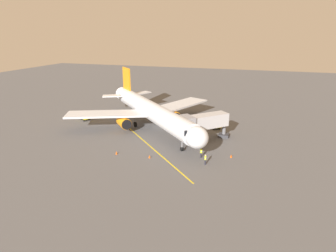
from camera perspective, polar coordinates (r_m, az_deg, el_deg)
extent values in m
plane|color=#565659|center=(63.05, -1.42, -0.14)|extent=(220.00, 220.00, 0.00)
cube|color=yellow|center=(56.54, -5.50, -2.43)|extent=(28.15, 28.76, 0.01)
cylinder|color=silver|center=(60.57, -3.40, 3.11)|extent=(26.50, 26.96, 3.80)
ellipsoid|color=silver|center=(45.19, 5.81, -2.30)|extent=(5.38, 5.38, 3.61)
cone|color=silver|center=(77.46, -8.88, 6.27)|extent=(4.54, 4.54, 3.42)
cube|color=black|center=(46.12, 4.91, -1.11)|extent=(3.43, 3.40, 0.90)
cube|color=silver|center=(67.57, 2.01, 4.20)|extent=(11.60, 17.70, 0.36)
cylinder|color=orange|center=(64.40, 1.02, 2.12)|extent=(4.02, 4.04, 2.30)
cylinder|color=black|center=(62.92, 1.76, 1.73)|extent=(1.64, 1.61, 2.10)
cube|color=silver|center=(61.50, -12.10, 2.38)|extent=(17.75, 11.30, 0.36)
cylinder|color=orange|center=(60.12, -8.82, 0.72)|extent=(4.02, 4.04, 2.30)
cylinder|color=black|center=(58.53, -8.29, 0.26)|extent=(1.64, 1.61, 2.10)
cube|color=orange|center=(73.96, -8.29, 8.73)|extent=(3.61, 3.68, 7.20)
cube|color=silver|center=(75.32, -5.79, 6.52)|extent=(5.09, 6.78, 0.24)
cube|color=silver|center=(73.34, -10.48, 5.99)|extent=(6.80, 4.99, 0.24)
cylinder|color=slate|center=(49.79, 2.84, -3.16)|extent=(0.24, 0.24, 2.77)
cylinder|color=black|center=(50.31, 2.82, -4.62)|extent=(0.81, 0.82, 0.70)
cylinder|color=slate|center=(64.80, -2.31, 2.15)|extent=(0.24, 0.24, 2.77)
cylinder|color=black|center=(65.20, -2.29, 0.98)|extent=(1.09, 1.10, 1.10)
cylinder|color=slate|center=(62.93, -6.62, 1.55)|extent=(0.24, 0.24, 2.77)
cylinder|color=black|center=(63.34, -6.58, 0.35)|extent=(1.09, 1.10, 1.10)
cube|color=#B7B7BC|center=(54.35, 7.57, 0.98)|extent=(8.25, 8.15, 2.50)
cube|color=gray|center=(52.04, 3.45, 0.33)|extent=(4.24, 4.25, 3.00)
cylinder|color=slate|center=(57.49, 11.21, -0.29)|extent=(0.70, 0.70, 3.90)
cube|color=#333338|center=(58.03, 11.11, -1.84)|extent=(2.00, 2.00, 0.60)
cylinder|color=#23232D|center=(47.89, 6.62, -5.84)|extent=(0.26, 0.26, 0.88)
cube|color=#D8EA19|center=(47.60, 6.65, -5.02)|extent=(0.39, 0.45, 0.60)
cube|color=silver|center=(47.60, 6.65, -5.02)|extent=(0.40, 0.47, 0.10)
sphere|color=brown|center=(47.43, 6.67, -4.56)|extent=(0.22, 0.22, 0.22)
cylinder|color=#23232D|center=(45.58, 7.48, -7.18)|extent=(0.26, 0.26, 0.88)
cube|color=#D8EA19|center=(45.27, 7.52, -6.33)|extent=(0.28, 0.40, 0.60)
cube|color=silver|center=(45.27, 7.52, -6.33)|extent=(0.29, 0.42, 0.10)
sphere|color=beige|center=(45.09, 7.54, -5.84)|extent=(0.22, 0.22, 0.22)
cube|color=yellow|center=(62.23, 9.67, 0.33)|extent=(2.53, 2.47, 1.20)
cube|color=black|center=(61.57, 9.96, 0.32)|extent=(1.50, 1.08, 0.70)
cube|color=silver|center=(63.76, 8.94, 1.28)|extent=(3.67, 4.10, 2.20)
cylinder|color=black|center=(62.48, 10.28, -0.21)|extent=(0.68, 0.84, 0.84)
cylinder|color=black|center=(61.93, 9.20, -0.31)|extent=(0.68, 0.84, 0.84)
cylinder|color=black|center=(65.21, 9.05, 0.65)|extent=(0.68, 0.84, 0.84)
cylinder|color=black|center=(64.68, 8.00, 0.55)|extent=(0.68, 0.84, 0.84)
cube|color=yellow|center=(70.61, -16.30, 1.61)|extent=(2.92, 2.67, 0.24)
cube|color=silver|center=(70.43, -16.34, 2.14)|extent=(2.92, 2.67, 0.08)
cylinder|color=slate|center=(69.61, -15.51, 1.79)|extent=(0.06, 0.06, 0.55)
cylinder|color=slate|center=(69.22, -16.46, 1.61)|extent=(0.06, 0.06, 0.55)
cylinder|color=slate|center=(71.79, -16.19, 2.22)|extent=(0.06, 0.06, 0.55)
cylinder|color=slate|center=(71.41, -17.12, 2.05)|extent=(0.06, 0.06, 0.55)
cylinder|color=black|center=(70.05, -15.51, 1.26)|extent=(0.50, 0.46, 0.44)
cylinder|color=black|center=(69.64, -16.50, 1.07)|extent=(0.50, 0.46, 0.44)
cylinder|color=black|center=(71.77, -16.05, 1.62)|extent=(0.50, 0.46, 0.44)
cylinder|color=black|center=(71.37, -17.02, 1.43)|extent=(0.50, 0.46, 0.44)
cone|color=#F2590F|center=(47.61, -3.73, -6.12)|extent=(0.32, 0.32, 0.55)
cone|color=#F2590F|center=(49.70, -10.31, -5.31)|extent=(0.32, 0.32, 0.55)
cone|color=#F2590F|center=(48.87, 12.55, -5.88)|extent=(0.32, 0.32, 0.55)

